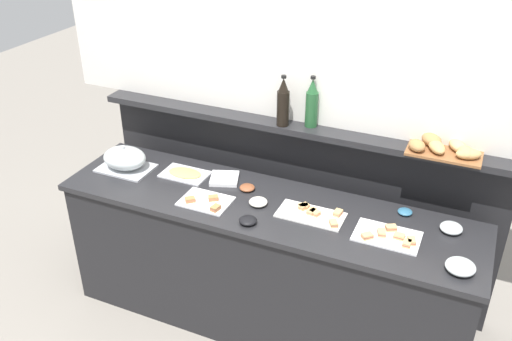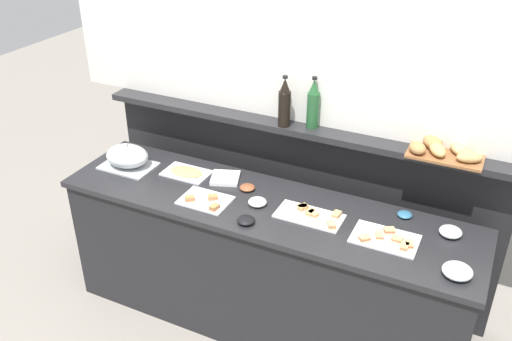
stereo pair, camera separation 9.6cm
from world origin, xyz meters
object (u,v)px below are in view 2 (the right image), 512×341
at_px(condiment_bowl_red, 246,220).
at_px(bread_basket, 445,150).
at_px(condiment_bowl_cream, 247,187).
at_px(wine_bottle_dark, 285,104).
at_px(glass_bowl_large, 457,271).
at_px(sandwich_platter_front, 205,200).
at_px(serving_cloche, 127,157).
at_px(sandwich_platter_rear, 311,215).
at_px(cold_cuts_platter, 186,172).
at_px(condiment_bowl_teal, 257,202).
at_px(napkin_stack, 225,178).
at_px(wine_bottle_green, 313,105).
at_px(condiment_bowl_dark, 405,215).
at_px(glass_bowl_medium, 450,232).
at_px(sandwich_platter_side, 387,239).

height_order(condiment_bowl_red, bread_basket, bread_basket).
bearing_deg(condiment_bowl_cream, bread_basket, 16.28).
bearing_deg(wine_bottle_dark, glass_bowl_large, -25.94).
bearing_deg(condiment_bowl_cream, glass_bowl_large, -12.20).
relative_size(sandwich_platter_front, serving_cloche, 0.85).
distance_m(sandwich_platter_rear, cold_cuts_platter, 0.89).
bearing_deg(condiment_bowl_teal, sandwich_platter_front, -160.13).
height_order(sandwich_platter_front, napkin_stack, sandwich_platter_front).
relative_size(condiment_bowl_teal, wine_bottle_green, 0.34).
distance_m(sandwich_platter_front, bread_basket, 1.37).
relative_size(sandwich_platter_front, bread_basket, 0.70).
height_order(sandwich_platter_front, condiment_bowl_teal, condiment_bowl_teal).
height_order(napkin_stack, wine_bottle_dark, wine_bottle_dark).
bearing_deg(sandwich_platter_rear, cold_cuts_platter, 172.97).
xyz_separation_m(cold_cuts_platter, condiment_bowl_dark, (1.36, 0.12, 0.01)).
bearing_deg(condiment_bowl_teal, glass_bowl_medium, 9.46).
distance_m(sandwich_platter_front, serving_cloche, 0.68).
relative_size(cold_cuts_platter, condiment_bowl_red, 2.93).
xyz_separation_m(cold_cuts_platter, condiment_bowl_teal, (0.56, -0.13, 0.01)).
height_order(condiment_bowl_dark, wine_bottle_green, wine_bottle_green).
xyz_separation_m(condiment_bowl_red, wine_bottle_green, (0.12, 0.66, 0.46)).
xyz_separation_m(sandwich_platter_front, glass_bowl_medium, (1.34, 0.28, 0.01)).
distance_m(condiment_bowl_dark, wine_bottle_dark, 0.95).
height_order(sandwich_platter_rear, bread_basket, bread_basket).
distance_m(serving_cloche, wine_bottle_dark, 1.08).
bearing_deg(glass_bowl_large, serving_cloche, 174.72).
bearing_deg(serving_cloche, glass_bowl_medium, 3.78).
distance_m(condiment_bowl_dark, bread_basket, 0.42).
bearing_deg(sandwich_platter_front, condiment_bowl_teal, 19.87).
bearing_deg(wine_bottle_green, sandwich_platter_front, -126.94).
bearing_deg(glass_bowl_medium, glass_bowl_large, -75.97).
distance_m(glass_bowl_medium, wine_bottle_dark, 1.18).
distance_m(sandwich_platter_front, condiment_bowl_dark, 1.14).
distance_m(glass_bowl_medium, condiment_bowl_dark, 0.27).
height_order(condiment_bowl_cream, condiment_bowl_dark, condiment_bowl_cream).
relative_size(cold_cuts_platter, glass_bowl_medium, 2.45).
bearing_deg(wine_bottle_green, napkin_stack, -146.49).
relative_size(sandwich_platter_front, glass_bowl_large, 1.99).
relative_size(napkin_stack, wine_bottle_dark, 0.54).
height_order(condiment_bowl_cream, bread_basket, bread_basket).
bearing_deg(serving_cloche, condiment_bowl_cream, 5.54).
bearing_deg(glass_bowl_medium, sandwich_platter_side, -146.78).
relative_size(glass_bowl_large, glass_bowl_medium, 1.22).
relative_size(sandwich_platter_side, bread_basket, 0.83).
xyz_separation_m(glass_bowl_medium, condiment_bowl_dark, (-0.26, 0.07, -0.01)).
bearing_deg(condiment_bowl_teal, serving_cloche, 177.41).
distance_m(wine_bottle_dark, wine_bottle_green, 0.17).
relative_size(sandwich_platter_front, cold_cuts_platter, 0.99).
relative_size(sandwich_platter_front, napkin_stack, 1.71).
height_order(condiment_bowl_cream, wine_bottle_dark, wine_bottle_dark).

